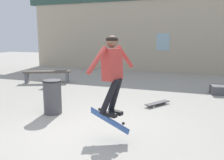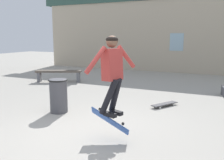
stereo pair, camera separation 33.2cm
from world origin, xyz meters
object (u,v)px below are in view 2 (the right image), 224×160
object	(u,v)px
skater	(112,69)
skateboard_resting	(164,104)
park_bench	(59,73)
skateboard_flipping	(110,121)
trash_bin	(59,95)

from	to	relation	value
skater	skateboard_resting	xyz separation A→B (m)	(0.36, 2.69, -1.29)
park_bench	skateboard_resting	distance (m)	5.29
park_bench	skateboard_resting	bearing A→B (deg)	-45.36
park_bench	skateboard_flipping	distance (m)	6.39
park_bench	skater	size ratio (longest dim) A/B	1.30
park_bench	skateboard_resting	xyz separation A→B (m)	(4.95, -1.84, -0.30)
park_bench	skateboard_flipping	xyz separation A→B (m)	(4.54, -4.50, 0.01)
park_bench	skateboard_flipping	bearing A→B (deg)	-69.74
park_bench	skateboard_resting	size ratio (longest dim) A/B	2.25
park_bench	trash_bin	size ratio (longest dim) A/B	2.19
skater	skateboard_resting	bearing A→B (deg)	101.66
trash_bin	skater	world-z (taller)	skater
skateboard_flipping	trash_bin	bearing A→B (deg)	153.31
skater	skateboard_flipping	size ratio (longest dim) A/B	1.73
trash_bin	skateboard_resting	size ratio (longest dim) A/B	1.03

